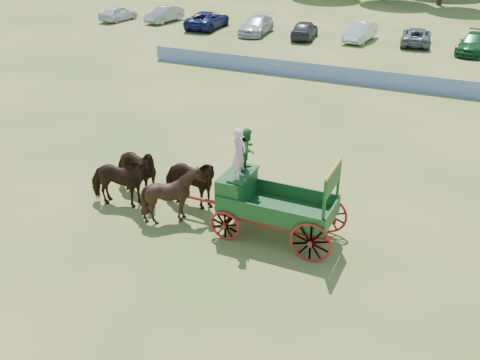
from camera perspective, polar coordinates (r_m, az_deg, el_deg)
name	(u,v)px	position (r m, az deg, el deg)	size (l,w,h in m)	color
ground	(216,209)	(20.08, -2.56, -3.16)	(160.00, 160.00, 0.00)	#A5934A
horse_lead_left	(118,182)	(20.31, -12.87, -0.23)	(1.10, 2.42, 2.05)	black
horse_lead_right	(135,170)	(21.09, -11.11, 1.01)	(1.10, 2.42, 2.05)	black
horse_wheel_left	(174,195)	(19.06, -7.06, -1.60)	(1.65, 1.86, 2.05)	black
horse_wheel_right	(189,182)	(19.89, -5.43, -0.23)	(1.10, 2.42, 2.05)	black
farm_dray	(257,189)	(17.99, 1.86, -1.00)	(6.00, 2.00, 3.86)	#A22A10
sponsor_banner	(327,73)	(35.90, 9.30, 11.20)	(26.00, 0.08, 1.05)	#1B3C96
parked_cars	(329,30)	(48.07, 9.46, 15.47)	(44.98, 6.87, 1.64)	silver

